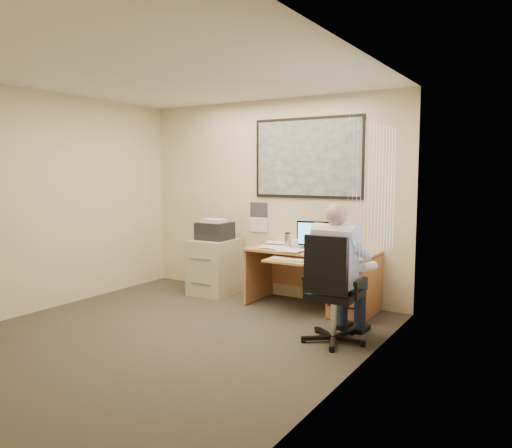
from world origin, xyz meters
The scene contains 8 objects.
room_shell centered at (0.00, 0.00, 1.35)m, with size 4.00×4.50×2.70m.
desk centered at (1.15, 1.90, 0.44)m, with size 1.60×0.97×1.08m.
world_map centered at (0.57, 2.23, 1.90)m, with size 1.56×0.03×1.06m, color #1E4C93.
wall_calendar centered at (-0.18, 2.24, 1.08)m, with size 0.28×0.01×0.42m, color white.
window_blinds centered at (1.97, 0.80, 1.55)m, with size 0.06×1.40×1.30m, color silver, non-canonical shape.
filing_cabinet centered at (-0.68, 1.87, 0.46)m, with size 0.57×0.68×1.06m.
office_chair centered at (1.55, 0.81, 0.32)m, with size 0.69×0.69×1.11m.
person centered at (1.55, 0.89, 0.70)m, with size 0.59×0.84×1.41m, color silver, non-canonical shape.
Camera 1 is at (3.46, -3.74, 1.72)m, focal length 35.00 mm.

